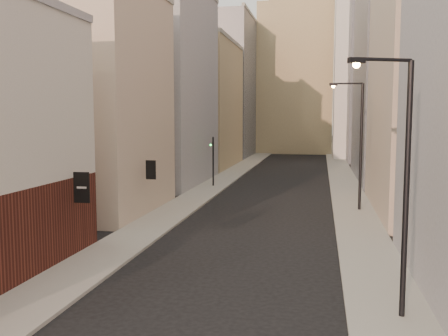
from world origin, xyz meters
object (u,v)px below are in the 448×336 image
(streetlamp_near, at_px, (401,174))
(traffic_light_left, at_px, (213,153))
(streetlamp_mid, at_px, (358,139))
(clock_tower, at_px, (296,62))
(white_tower, at_px, (360,45))

(streetlamp_near, xyz_separation_m, traffic_light_left, (-13.11, 30.75, -1.70))
(streetlamp_near, relative_size, streetlamp_mid, 0.94)
(clock_tower, height_order, traffic_light_left, clock_tower)
(clock_tower, xyz_separation_m, white_tower, (11.00, -14.00, 0.97))
(white_tower, bearing_deg, streetlamp_near, -92.78)
(clock_tower, height_order, white_tower, clock_tower)
(streetlamp_mid, bearing_deg, white_tower, 83.16)
(streetlamp_near, bearing_deg, clock_tower, 71.33)
(clock_tower, distance_m, white_tower, 17.83)
(clock_tower, xyz_separation_m, streetlamp_near, (7.66, -82.69, -12.55))
(streetlamp_near, bearing_deg, streetlamp_mid, 66.03)
(white_tower, bearing_deg, clock_tower, 128.16)
(clock_tower, xyz_separation_m, streetlamp_mid, (7.66, -62.40, -12.23))
(white_tower, xyz_separation_m, streetlamp_mid, (-3.34, -48.40, -13.20))
(streetlamp_near, height_order, traffic_light_left, streetlamp_near)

